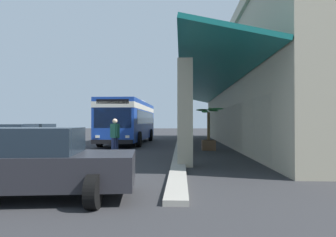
# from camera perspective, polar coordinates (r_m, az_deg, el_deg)

# --- Properties ---
(ground) EXTENTS (120.00, 120.00, 0.00)m
(ground) POSITION_cam_1_polar(r_m,az_deg,el_deg) (23.76, 11.08, -4.54)
(ground) COLOR #2D2D30
(curb_strip) EXTENTS (32.28, 0.50, 0.12)m
(curb_strip) POSITION_cam_1_polar(r_m,az_deg,el_deg) (22.03, 2.17, -4.69)
(curb_strip) COLOR #9E998E
(curb_strip) RESTS_ON ground
(plaza_building) EXTENTS (27.20, 16.42, 7.64)m
(plaza_building) POSITION_cam_1_polar(r_m,az_deg,el_deg) (24.06, 25.84, 4.69)
(plaza_building) COLOR #B2A88E
(plaza_building) RESTS_ON ground
(transit_bus) EXTENTS (11.25, 2.95, 3.34)m
(transit_bus) POSITION_cam_1_polar(r_m,az_deg,el_deg) (24.02, -7.05, -0.08)
(transit_bus) COLOR #193D9E
(transit_bus) RESTS_ON ground
(parked_sedan_tan) EXTENTS (4.50, 2.19, 1.47)m
(parked_sedan_tan) POSITION_cam_1_polar(r_m,az_deg,el_deg) (27.79, -22.50, -2.39)
(parked_sedan_tan) COLOR #9E845B
(parked_sedan_tan) RESTS_ON ground
(parked_sedan_white) EXTENTS (4.44, 2.09, 1.47)m
(parked_sedan_white) POSITION_cam_1_polar(r_m,az_deg,el_deg) (22.28, -25.89, -2.79)
(parked_sedan_white) COLOR silver
(parked_sedan_white) RESTS_ON ground
(parked_sedan_charcoal) EXTENTS (2.78, 4.58, 1.47)m
(parked_sedan_charcoal) POSITION_cam_1_polar(r_m,az_deg,el_deg) (7.16, -24.76, -7.32)
(parked_sedan_charcoal) COLOR #232328
(parked_sedan_charcoal) RESTS_ON ground
(pedestrian) EXTENTS (0.62, 0.50, 1.76)m
(pedestrian) POSITION_cam_1_polar(r_m,az_deg,el_deg) (14.66, -9.71, -2.99)
(pedestrian) COLOR navy
(pedestrian) RESTS_ON ground
(potted_palm) EXTENTS (1.56, 1.59, 2.44)m
(potted_palm) POSITION_cam_1_polar(r_m,az_deg,el_deg) (17.91, 7.46, -3.60)
(potted_palm) COLOR brown
(potted_palm) RESTS_ON ground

